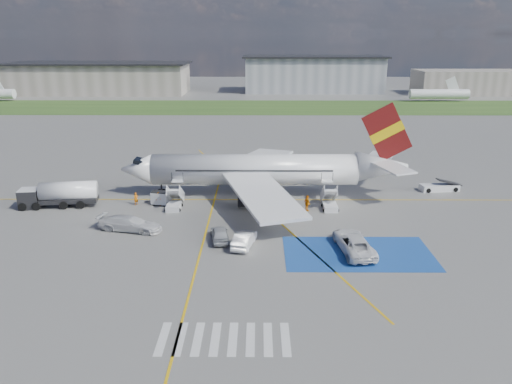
% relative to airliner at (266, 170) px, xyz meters
% --- Properties ---
extents(ground, '(400.00, 400.00, 0.00)m').
position_rel_airliner_xyz_m(ground, '(-1.51, -14.00, -3.39)').
color(ground, '#60605E').
rests_on(ground, ground).
extents(grass_strip, '(400.00, 30.00, 0.01)m').
position_rel_airliner_xyz_m(grass_strip, '(-1.51, 81.00, -3.39)').
color(grass_strip, '#2D4C1E').
rests_on(grass_strip, ground).
extents(taxiway_line_main, '(120.00, 0.20, 0.01)m').
position_rel_airliner_xyz_m(taxiway_line_main, '(-1.51, -2.00, -3.39)').
color(taxiway_line_main, gold).
rests_on(taxiway_line_main, ground).
extents(taxiway_line_cross, '(0.20, 60.00, 0.01)m').
position_rel_airliner_xyz_m(taxiway_line_cross, '(-6.51, -24.00, -3.39)').
color(taxiway_line_cross, gold).
rests_on(taxiway_line_cross, ground).
extents(taxiway_line_diag, '(20.71, 56.45, 0.01)m').
position_rel_airliner_xyz_m(taxiway_line_diag, '(-1.51, -2.00, -3.39)').
color(taxiway_line_diag, gold).
rests_on(taxiway_line_diag, ground).
extents(staging_box, '(14.00, 8.00, 0.01)m').
position_rel_airliner_xyz_m(staging_box, '(8.49, -18.00, -3.39)').
color(staging_box, '#184495').
rests_on(staging_box, ground).
extents(crosswalk, '(9.00, 4.00, 0.01)m').
position_rel_airliner_xyz_m(crosswalk, '(-3.31, -32.00, -3.39)').
color(crosswalk, silver).
rests_on(crosswalk, ground).
extents(terminal_west, '(60.00, 22.00, 10.00)m').
position_rel_airliner_xyz_m(terminal_west, '(-56.51, 116.00, 1.61)').
color(terminal_west, gray).
rests_on(terminal_west, ground).
extents(terminal_centre, '(48.00, 18.00, 12.00)m').
position_rel_airliner_xyz_m(terminal_centre, '(18.49, 121.00, 2.61)').
color(terminal_centre, gray).
rests_on(terminal_centre, ground).
extents(terminal_east, '(40.00, 16.00, 8.00)m').
position_rel_airliner_xyz_m(terminal_east, '(73.49, 114.00, 0.61)').
color(terminal_east, gray).
rests_on(terminal_east, ground).
extents(airliner, '(36.81, 32.95, 11.92)m').
position_rel_airliner_xyz_m(airliner, '(0.00, 0.00, 0.00)').
color(airliner, silver).
rests_on(airliner, ground).
extents(airstairs_fwd, '(1.90, 5.20, 3.60)m').
position_rel_airliner_xyz_m(airstairs_fwd, '(-11.01, -5.30, -2.77)').
color(airstairs_fwd, silver).
rests_on(airstairs_fwd, ground).
extents(airstairs_aft, '(1.90, 5.20, 3.60)m').
position_rel_airliner_xyz_m(airstairs_aft, '(7.49, -5.30, -2.77)').
color(airstairs_aft, silver).
rests_on(airstairs_aft, ground).
extents(fuel_tanker, '(9.20, 3.56, 3.06)m').
position_rel_airliner_xyz_m(fuel_tanker, '(-24.88, -4.68, -2.11)').
color(fuel_tanker, black).
rests_on(fuel_tanker, ground).
extents(gpu_cart, '(2.27, 1.74, 1.69)m').
position_rel_airliner_xyz_m(gpu_cart, '(-12.91, -3.95, -2.63)').
color(gpu_cart, silver).
rests_on(gpu_cart, ground).
extents(belt_loader, '(5.50, 2.54, 1.60)m').
position_rel_airliner_xyz_m(belt_loader, '(23.11, 1.97, -2.99)').
color(belt_loader, silver).
rests_on(belt_loader, ground).
extents(car_silver_a, '(2.36, 4.46, 1.45)m').
position_rel_airliner_xyz_m(car_silver_a, '(-4.87, -14.98, -2.67)').
color(car_silver_a, '#ABADB2').
rests_on(car_silver_a, ground).
extents(car_silver_b, '(2.54, 4.76, 1.49)m').
position_rel_airliner_xyz_m(car_silver_b, '(-2.37, -16.39, -2.65)').
color(car_silver_b, silver).
rests_on(car_silver_b, ground).
extents(van_white_a, '(3.27, 6.04, 2.17)m').
position_rel_airliner_xyz_m(van_white_a, '(8.15, -17.35, -2.31)').
color(van_white_a, white).
rests_on(van_white_a, ground).
extents(van_white_b, '(5.60, 3.32, 2.05)m').
position_rel_airliner_xyz_m(van_white_b, '(-14.56, -12.34, -2.37)').
color(van_white_b, silver).
rests_on(van_white_b, ground).
extents(crew_fwd, '(0.66, 0.66, 1.55)m').
position_rel_airliner_xyz_m(crew_fwd, '(-15.87, -3.98, -2.62)').
color(crew_fwd, orange).
rests_on(crew_fwd, ground).
extents(crew_nose, '(1.04, 1.06, 1.72)m').
position_rel_airliner_xyz_m(crew_nose, '(-13.03, -4.39, -2.53)').
color(crew_nose, orange).
rests_on(crew_nose, ground).
extents(crew_aft, '(0.94, 1.24, 1.95)m').
position_rel_airliner_xyz_m(crew_aft, '(4.73, -6.15, -2.42)').
color(crew_aft, orange).
rests_on(crew_aft, ground).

